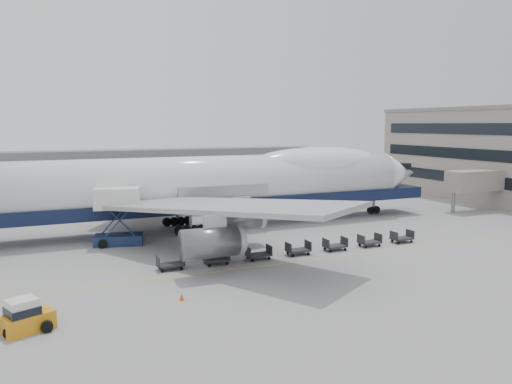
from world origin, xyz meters
name	(u,v)px	position (x,y,z in m)	size (l,w,h in m)	color
ground	(244,250)	(0.00, 0.00, 0.00)	(260.00, 260.00, 0.00)	gray
apron_line	(269,265)	(0.00, -6.00, 0.01)	(60.00, 0.15, 0.01)	gold
hangar	(82,166)	(-10.00, 70.00, 3.50)	(110.00, 8.00, 7.00)	slate
airliner	(212,183)	(0.64, 12.00, 5.62)	(67.00, 55.30, 19.98)	white
catering_truck	(118,213)	(-11.35, 7.58, 3.44)	(5.42, 4.29, 6.10)	#18294A
baggage_tug	(26,317)	(-19.97, -13.23, 0.95)	(3.29, 2.57, 2.14)	orange
traffic_cone	(182,297)	(-9.70, -11.66, 0.24)	(0.35, 0.35, 0.51)	#D8450B
dolly_0	(170,264)	(-8.56, -3.76, 0.53)	(2.30, 1.35, 1.30)	#2D2D30
dolly_1	(216,259)	(-4.31, -3.76, 0.53)	(2.30, 1.35, 1.30)	#2D2D30
dolly_2	(259,254)	(-0.05, -3.76, 0.53)	(2.30, 1.35, 1.30)	#2D2D30
dolly_3	(298,249)	(4.20, -3.76, 0.53)	(2.30, 1.35, 1.30)	#2D2D30
dolly_4	(335,245)	(8.45, -3.76, 0.53)	(2.30, 1.35, 1.30)	#2D2D30
dolly_5	(370,241)	(12.71, -3.76, 0.53)	(2.30, 1.35, 1.30)	#2D2D30
dolly_6	(402,238)	(16.96, -3.76, 0.53)	(2.30, 1.35, 1.30)	#2D2D30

